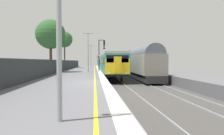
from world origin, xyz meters
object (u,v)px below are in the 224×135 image
at_px(freight_train_adjacent_track, 127,62).
at_px(background_tree_left, 64,40).
at_px(signal_gantry, 101,51).
at_px(background_tree_centre, 51,35).
at_px(platform_lamp_far, 91,54).
at_px(commuter_train_at_platform, 104,62).
at_px(speed_limit_sign, 99,61).
at_px(platform_lamp_mid, 88,49).

bearing_deg(freight_train_adjacent_track, background_tree_left, 148.89).
bearing_deg(signal_gantry, freight_train_adjacent_track, 52.73).
bearing_deg(background_tree_centre, signal_gantry, 25.67).
distance_m(signal_gantry, platform_lamp_far, 20.90).
bearing_deg(commuter_train_at_platform, signal_gantry, -94.70).
distance_m(signal_gantry, speed_limit_sign, 2.59).
bearing_deg(speed_limit_sign, background_tree_left, 113.65).
distance_m(freight_train_adjacent_track, background_tree_centre, 16.96).
relative_size(signal_gantry, platform_lamp_far, 0.87).
xyz_separation_m(speed_limit_sign, background_tree_left, (-7.61, 17.38, 4.87)).
height_order(commuter_train_at_platform, platform_lamp_far, platform_lamp_far).
height_order(freight_train_adjacent_track, platform_lamp_mid, platform_lamp_mid).
relative_size(speed_limit_sign, background_tree_centre, 0.34).
distance_m(commuter_train_at_platform, speed_limit_sign, 20.07).
height_order(platform_lamp_mid, background_tree_left, background_tree_left).
height_order(signal_gantry, platform_lamp_far, platform_lamp_far).
bearing_deg(speed_limit_sign, background_tree_centre, -168.50).
bearing_deg(speed_limit_sign, platform_lamp_mid, -140.58).
relative_size(signal_gantry, background_tree_left, 0.59).
bearing_deg(background_tree_left, background_tree_centre, -87.46).
relative_size(signal_gantry, background_tree_centre, 0.67).
bearing_deg(platform_lamp_far, background_tree_centre, -102.18).
xyz_separation_m(commuter_train_at_platform, platform_lamp_far, (-3.39, 2.89, 2.12)).
bearing_deg(platform_lamp_far, speed_limit_sign, -86.13).
distance_m(platform_lamp_mid, background_tree_left, 19.87).
bearing_deg(platform_lamp_mid, platform_lamp_far, 90.00).
bearing_deg(platform_lamp_far, platform_lamp_mid, -90.00).
bearing_deg(background_tree_left, platform_lamp_mid, -71.99).
xyz_separation_m(freight_train_adjacent_track, platform_lamp_far, (-7.40, 13.62, 1.97)).
height_order(speed_limit_sign, platform_lamp_far, platform_lamp_far).
bearing_deg(signal_gantry, speed_limit_sign, -100.22).
relative_size(commuter_train_at_platform, speed_limit_sign, 23.35).
bearing_deg(platform_lamp_far, freight_train_adjacent_track, -61.49).
bearing_deg(commuter_train_at_platform, background_tree_centre, -111.99).
xyz_separation_m(signal_gantry, speed_limit_sign, (-0.37, -2.06, -1.53)).
xyz_separation_m(platform_lamp_mid, platform_lamp_far, (0.00, 24.15, 0.05)).
distance_m(commuter_train_at_platform, background_tree_centre, 23.39).
distance_m(commuter_train_at_platform, background_tree_left, 11.11).
bearing_deg(freight_train_adjacent_track, signal_gantry, -127.27).
bearing_deg(background_tree_left, commuter_train_at_platform, 15.39).
xyz_separation_m(freight_train_adjacent_track, speed_limit_sign, (-5.85, -9.26, 0.19)).
xyz_separation_m(signal_gantry, background_tree_centre, (-7.15, -3.44, 2.13)).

